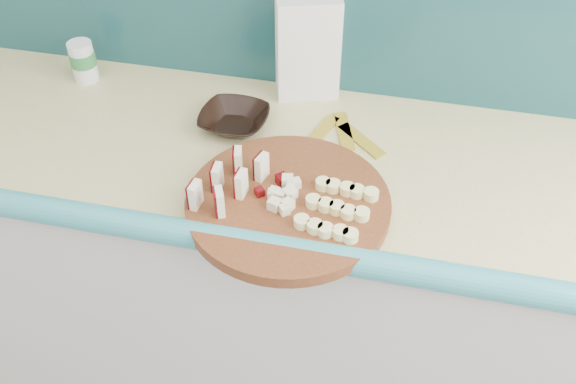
{
  "coord_description": "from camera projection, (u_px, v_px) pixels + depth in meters",
  "views": [
    {
      "loc": [
        0.52,
        0.38,
        1.85
      ],
      "look_at": [
        0.31,
        1.32,
        0.96
      ],
      "focal_mm": 40.0,
      "sensor_mm": 36.0,
      "label": 1
    }
  ],
  "objects": [
    {
      "name": "banana_peel",
      "position": [
        342.0,
        135.0,
        1.52
      ],
      "size": [
        0.2,
        0.17,
        0.01
      ],
      "rotation": [
        0.0,
        0.0,
        0.13
      ],
      "color": "gold",
      "rests_on": "kitchen_counter"
    },
    {
      "name": "brown_bowl",
      "position": [
        234.0,
        120.0,
        1.54
      ],
      "size": [
        0.17,
        0.17,
        0.04
      ],
      "primitive_type": "imported",
      "rotation": [
        0.0,
        0.0,
        -0.06
      ],
      "color": "black",
      "rests_on": "kitchen_counter"
    },
    {
      "name": "kitchen_counter",
      "position": [
        229.0,
        267.0,
        1.82
      ],
      "size": [
        2.2,
        0.63,
        0.91
      ],
      "color": "silver",
      "rests_on": "ground"
    },
    {
      "name": "banana_slices",
      "position": [
        336.0,
        209.0,
        1.29
      ],
      "size": [
        0.15,
        0.17,
        0.02
      ],
      "color": "#FEF39B",
      "rests_on": "cutting_board"
    },
    {
      "name": "flour_bag",
      "position": [
        307.0,
        45.0,
        1.58
      ],
      "size": [
        0.18,
        0.15,
        0.26
      ],
      "primitive_type": "cube",
      "rotation": [
        0.0,
        0.0,
        0.31
      ],
      "color": "white",
      "rests_on": "kitchen_counter"
    },
    {
      "name": "canister",
      "position": [
        83.0,
        61.0,
        1.67
      ],
      "size": [
        0.07,
        0.07,
        0.11
      ],
      "rotation": [
        0.0,
        0.0,
        0.06
      ],
      "color": "white",
      "rests_on": "kitchen_counter"
    },
    {
      "name": "cutting_board",
      "position": [
        288.0,
        204.0,
        1.33
      ],
      "size": [
        0.49,
        0.49,
        0.03
      ],
      "primitive_type": "cylinder",
      "rotation": [
        0.0,
        0.0,
        -0.15
      ],
      "color": "#4C2A10",
      "rests_on": "kitchen_counter"
    },
    {
      "name": "apple_wedges",
      "position": [
        229.0,
        180.0,
        1.32
      ],
      "size": [
        0.13,
        0.17,
        0.06
      ],
      "color": "#FDF1CA",
      "rests_on": "cutting_board"
    },
    {
      "name": "apple_chunks",
      "position": [
        276.0,
        192.0,
        1.33
      ],
      "size": [
        0.07,
        0.07,
        0.02
      ],
      "color": "#FDF3CA",
      "rests_on": "cutting_board"
    }
  ]
}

